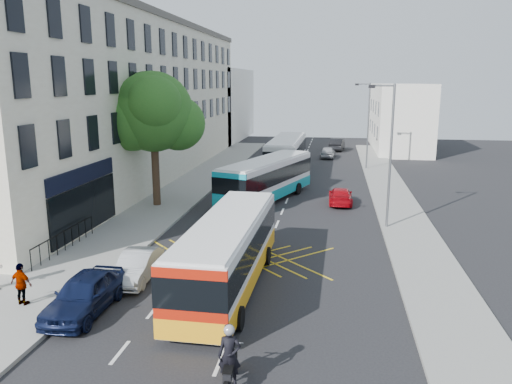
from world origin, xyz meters
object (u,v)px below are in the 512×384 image
at_px(lamp_far, 367,121).
at_px(distant_car_grey, 287,148).
at_px(distant_car_silver, 328,152).
at_px(bus_far, 287,154).
at_px(parked_car_blue, 84,294).
at_px(bus_mid, 267,179).
at_px(red_hatchback, 341,196).
at_px(distant_car_dark, 337,144).
at_px(lamp_near, 389,149).
at_px(bus_near, 228,252).
at_px(street_tree, 153,113).
at_px(parked_car_silver, 137,266).
at_px(pedestrian_far, 21,284).
at_px(motorbike, 230,359).

xyz_separation_m(lamp_far, distant_car_grey, (-8.36, 8.93, -3.87)).
relative_size(lamp_far, distant_car_silver, 2.14).
distance_m(bus_far, parked_car_blue, 30.27).
xyz_separation_m(bus_mid, bus_far, (0.31, 11.43, 0.13)).
height_order(red_hatchback, distant_car_dark, distant_car_dark).
distance_m(lamp_far, distant_car_grey, 12.84).
xyz_separation_m(lamp_near, distant_car_grey, (-8.36, 28.93, -3.87)).
bearing_deg(lamp_far, bus_far, -160.17).
bearing_deg(lamp_near, bus_near, -126.78).
bearing_deg(street_tree, lamp_near, -11.40).
height_order(parked_car_blue, red_hatchback, parked_car_blue).
distance_m(lamp_near, distant_car_grey, 30.37).
distance_m(bus_mid, distant_car_silver, 21.56).
bearing_deg(bus_near, parked_car_blue, -146.04).
xyz_separation_m(bus_near, distant_car_grey, (-1.25, 38.46, -0.79)).
distance_m(parked_car_silver, distant_car_silver, 37.17).
xyz_separation_m(distant_car_dark, pedestrian_far, (-11.57, -46.15, 0.22)).
bearing_deg(pedestrian_far, red_hatchback, -111.27).
bearing_deg(bus_near, parked_car_silver, 178.06).
xyz_separation_m(distant_car_silver, pedestrian_far, (-10.58, -39.69, 0.32)).
distance_m(parked_car_silver, pedestrian_far, 4.56).
xyz_separation_m(motorbike, pedestrian_far, (-8.63, 3.71, 0.05)).
bearing_deg(lamp_near, distant_car_grey, 106.12).
bearing_deg(red_hatchback, distant_car_silver, -87.19).
xyz_separation_m(bus_near, distant_car_silver, (3.45, 36.62, -0.89)).
distance_m(bus_far, distant_car_dark, 16.88).
xyz_separation_m(motorbike, parked_car_blue, (-6.18, 3.74, -0.18)).
relative_size(lamp_far, parked_car_blue, 1.88).
relative_size(lamp_near, distant_car_silver, 2.14).
bearing_deg(distant_car_grey, lamp_near, -66.29).
relative_size(street_tree, lamp_far, 1.10).
bearing_deg(distant_car_dark, parked_car_blue, 84.88).
relative_size(distant_car_grey, pedestrian_far, 3.32).
bearing_deg(bus_mid, distant_car_grey, 110.42).
height_order(red_hatchback, distant_car_silver, distant_car_silver).
height_order(bus_far, parked_car_silver, bus_far).
height_order(motorbike, pedestrian_far, motorbike).
distance_m(lamp_near, red_hatchback, 7.43).
bearing_deg(distant_car_dark, street_tree, 74.59).
distance_m(street_tree, lamp_far, 22.57).
distance_m(lamp_far, red_hatchback, 15.05).
xyz_separation_m(bus_mid, pedestrian_far, (-6.61, -18.52, -0.61)).
distance_m(bus_near, distant_car_dark, 43.31).
xyz_separation_m(parked_car_blue, distant_car_dark, (9.12, 46.12, 0.01)).
distance_m(bus_far, distant_car_silver, 10.46).
height_order(bus_near, distant_car_dark, bus_near).
bearing_deg(parked_car_silver, bus_far, 79.23).
height_order(parked_car_silver, distant_car_silver, distant_car_silver).
relative_size(motorbike, parked_car_silver, 0.58).
distance_m(street_tree, bus_near, 15.37).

